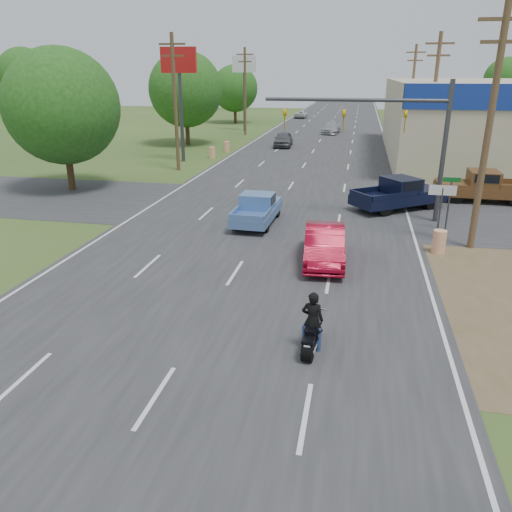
% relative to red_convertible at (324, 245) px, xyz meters
% --- Properties ---
extents(ground, '(200.00, 200.00, 0.00)m').
position_rel_red_convertible_xyz_m(ground, '(-3.26, -9.89, -0.74)').
color(ground, '#344D1E').
rests_on(ground, ground).
extents(main_road, '(15.00, 180.00, 0.02)m').
position_rel_red_convertible_xyz_m(main_road, '(-3.26, 30.11, -0.73)').
color(main_road, '#2D2D30').
rests_on(main_road, ground).
extents(cross_road, '(120.00, 10.00, 0.02)m').
position_rel_red_convertible_xyz_m(cross_road, '(-3.26, 8.11, -0.73)').
color(cross_road, '#2D2D30').
rests_on(cross_road, ground).
extents(utility_pole_1, '(2.00, 0.28, 10.00)m').
position_rel_red_convertible_xyz_m(utility_pole_1, '(6.24, 3.11, 4.58)').
color(utility_pole_1, '#4C3823').
rests_on(utility_pole_1, ground).
extents(utility_pole_2, '(2.00, 0.28, 10.00)m').
position_rel_red_convertible_xyz_m(utility_pole_2, '(6.24, 21.11, 4.58)').
color(utility_pole_2, '#4C3823').
rests_on(utility_pole_2, ground).
extents(utility_pole_3, '(2.00, 0.28, 10.00)m').
position_rel_red_convertible_xyz_m(utility_pole_3, '(6.24, 39.11, 4.58)').
color(utility_pole_3, '#4C3823').
rests_on(utility_pole_3, ground).
extents(utility_pole_5, '(2.00, 0.28, 10.00)m').
position_rel_red_convertible_xyz_m(utility_pole_5, '(-12.76, 18.11, 4.58)').
color(utility_pole_5, '#4C3823').
rests_on(utility_pole_5, ground).
extents(utility_pole_6, '(2.00, 0.28, 10.00)m').
position_rel_red_convertible_xyz_m(utility_pole_6, '(-12.76, 42.11, 4.58)').
color(utility_pole_6, '#4C3823').
rests_on(utility_pole_6, ground).
extents(tree_0, '(7.14, 7.14, 8.84)m').
position_rel_red_convertible_xyz_m(tree_0, '(-17.26, 10.11, 4.53)').
color(tree_0, '#422D19').
rests_on(tree_0, ground).
extents(tree_1, '(7.56, 7.56, 9.36)m').
position_rel_red_convertible_xyz_m(tree_1, '(-16.76, 32.11, 4.84)').
color(tree_1, '#422D19').
rests_on(tree_1, ground).
extents(tree_2, '(6.72, 6.72, 8.32)m').
position_rel_red_convertible_xyz_m(tree_2, '(-17.46, 56.11, 4.22)').
color(tree_2, '#422D19').
rests_on(tree_2, ground).
extents(tree_4, '(9.24, 9.24, 11.44)m').
position_rel_red_convertible_xyz_m(tree_4, '(-58.26, 65.11, 6.08)').
color(tree_4, '#422D19').
rests_on(tree_4, ground).
extents(tree_5, '(7.98, 7.98, 9.88)m').
position_rel_red_convertible_xyz_m(tree_5, '(26.74, 85.11, 5.15)').
color(tree_5, '#422D19').
rests_on(tree_5, ground).
extents(tree_6, '(8.82, 8.82, 10.92)m').
position_rel_red_convertible_xyz_m(tree_6, '(-33.26, 85.11, 5.77)').
color(tree_6, '#422D19').
rests_on(tree_6, ground).
extents(barrel_0, '(0.56, 0.56, 1.00)m').
position_rel_red_convertible_xyz_m(barrel_0, '(4.74, 2.11, -0.24)').
color(barrel_0, orange).
rests_on(barrel_0, ground).
extents(barrel_1, '(0.56, 0.56, 1.00)m').
position_rel_red_convertible_xyz_m(barrel_1, '(5.14, 10.61, -0.24)').
color(barrel_1, orange).
rests_on(barrel_1, ground).
extents(barrel_2, '(0.56, 0.56, 1.00)m').
position_rel_red_convertible_xyz_m(barrel_2, '(-11.76, 24.11, -0.24)').
color(barrel_2, orange).
rests_on(barrel_2, ground).
extents(barrel_3, '(0.56, 0.56, 1.00)m').
position_rel_red_convertible_xyz_m(barrel_3, '(-11.46, 28.11, -0.24)').
color(barrel_3, orange).
rests_on(barrel_3, ground).
extents(pole_sign_left_near, '(3.00, 0.35, 9.20)m').
position_rel_red_convertible_xyz_m(pole_sign_left_near, '(-13.76, 22.11, 6.43)').
color(pole_sign_left_near, '#3F3F44').
rests_on(pole_sign_left_near, ground).
extents(pole_sign_left_far, '(3.00, 0.35, 9.20)m').
position_rel_red_convertible_xyz_m(pole_sign_left_far, '(-13.76, 46.11, 6.43)').
color(pole_sign_left_far, '#3F3F44').
rests_on(pole_sign_left_far, ground).
extents(lane_sign, '(1.20, 0.08, 2.52)m').
position_rel_red_convertible_xyz_m(lane_sign, '(4.94, 4.11, 1.16)').
color(lane_sign, '#3F3F44').
rests_on(lane_sign, ground).
extents(street_name_sign, '(0.80, 0.08, 2.61)m').
position_rel_red_convertible_xyz_m(street_name_sign, '(5.54, 5.61, 0.87)').
color(street_name_sign, '#3F3F44').
rests_on(street_name_sign, ground).
extents(signal_mast, '(9.12, 0.40, 7.00)m').
position_rel_red_convertible_xyz_m(signal_mast, '(2.56, 7.11, 4.06)').
color(signal_mast, '#3F3F44').
rests_on(signal_mast, ground).
extents(red_convertible, '(1.89, 4.58, 1.48)m').
position_rel_red_convertible_xyz_m(red_convertible, '(0.00, 0.00, 0.00)').
color(red_convertible, maroon).
rests_on(red_convertible, ground).
extents(motorcycle, '(0.61, 1.97, 1.00)m').
position_rel_red_convertible_xyz_m(motorcycle, '(0.18, -7.02, -0.30)').
color(motorcycle, black).
rests_on(motorcycle, ground).
extents(rider, '(0.64, 0.45, 1.68)m').
position_rel_red_convertible_xyz_m(rider, '(0.18, -6.98, 0.10)').
color(rider, black).
rests_on(rider, ground).
extents(blue_pickup, '(1.92, 4.69, 1.54)m').
position_rel_red_convertible_xyz_m(blue_pickup, '(-3.76, 5.00, 0.04)').
color(blue_pickup, black).
rests_on(blue_pickup, ground).
extents(navy_pickup, '(5.54, 4.89, 1.78)m').
position_rel_red_convertible_xyz_m(navy_pickup, '(3.56, 9.33, 0.16)').
color(navy_pickup, black).
rests_on(navy_pickup, ground).
extents(brown_pickup, '(5.60, 2.26, 1.84)m').
position_rel_red_convertible_xyz_m(brown_pickup, '(8.43, 12.11, 0.19)').
color(brown_pickup, black).
rests_on(brown_pickup, ground).
extents(distant_car_grey, '(2.00, 4.45, 1.48)m').
position_rel_red_convertible_xyz_m(distant_car_grey, '(-6.61, 32.61, 0.00)').
color(distant_car_grey, '#505155').
rests_on(distant_car_grey, ground).
extents(distant_car_silver, '(2.38, 4.90, 1.37)m').
position_rel_red_convertible_xyz_m(distant_car_silver, '(-2.46, 45.32, -0.05)').
color(distant_car_silver, '#A7A7AC').
rests_on(distant_car_silver, ground).
extents(distant_car_white, '(1.95, 4.19, 1.16)m').
position_rel_red_convertible_xyz_m(distant_car_white, '(-8.79, 66.73, -0.16)').
color(distant_car_white, silver).
rests_on(distant_car_white, ground).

